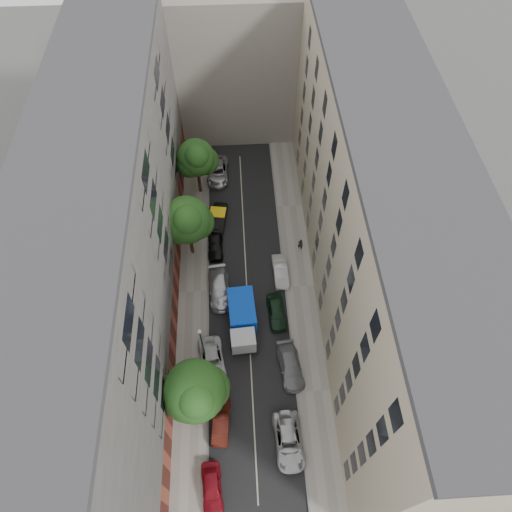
{
  "coord_description": "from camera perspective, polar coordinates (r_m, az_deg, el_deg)",
  "views": [
    {
      "loc": [
        -0.42,
        -24.08,
        40.73
      ],
      "look_at": [
        0.95,
        -0.0,
        6.0
      ],
      "focal_mm": 32.0,
      "sensor_mm": 36.0,
      "label": 1
    }
  ],
  "objects": [
    {
      "name": "lamp_post",
      "position": [
        40.63,
        -6.79,
        -10.63
      ],
      "size": [
        0.36,
        0.36,
        5.99
      ],
      "color": "#175032",
      "rests_on": "sidewalk_left"
    },
    {
      "name": "sidewalk_left",
      "position": [
        47.52,
        -7.81,
        -4.44
      ],
      "size": [
        3.0,
        44.0,
        0.15
      ],
      "primitive_type": "cube",
      "color": "gray",
      "rests_on": "ground"
    },
    {
      "name": "car_left_6",
      "position": [
        57.09,
        -4.79,
        10.53
      ],
      "size": [
        2.61,
        5.37,
        1.47
      ],
      "primitive_type": "imported",
      "rotation": [
        0.0,
        0.0,
        -0.03
      ],
      "color": "#B0B1B5",
      "rests_on": "ground"
    },
    {
      "name": "car_right_1",
      "position": [
        43.04,
        4.31,
        -13.6
      ],
      "size": [
        2.51,
        4.97,
        1.39
      ],
      "primitive_type": "imported",
      "rotation": [
        0.0,
        0.0,
        0.12
      ],
      "color": "slate",
      "rests_on": "ground"
    },
    {
      "name": "car_left_4",
      "position": [
        49.79,
        -5.1,
        1.39
      ],
      "size": [
        1.65,
        4.08,
        1.39
      ],
      "primitive_type": "imported",
      "rotation": [
        0.0,
        0.0,
        0.0
      ],
      "color": "black",
      "rests_on": "ground"
    },
    {
      "name": "building_endcap",
      "position": [
        60.98,
        -2.61,
        23.82
      ],
      "size": [
        18.0,
        12.0,
        18.0
      ],
      "primitive_type": "cube",
      "color": "gray",
      "rests_on": "ground"
    },
    {
      "name": "ground",
      "position": [
        47.31,
        -1.15,
        -4.2
      ],
      "size": [
        120.0,
        120.0,
        0.0
      ],
      "primitive_type": "plane",
      "color": "#4C4C49",
      "rests_on": "ground"
    },
    {
      "name": "sidewalk_right",
      "position": [
        47.62,
        5.49,
        -3.81
      ],
      "size": [
        3.0,
        44.0,
        0.15
      ],
      "primitive_type": "cube",
      "color": "gray",
      "rests_on": "ground"
    },
    {
      "name": "tree_near",
      "position": [
        38.05,
        -7.49,
        -16.55
      ],
      "size": [
        5.36,
        5.1,
        7.37
      ],
      "color": "#382619",
      "rests_on": "sidewalk_left"
    },
    {
      "name": "pedestrian",
      "position": [
        49.58,
        5.57,
        1.47
      ],
      "size": [
        0.67,
        0.55,
        1.56
      ],
      "primitive_type": "imported",
      "rotation": [
        0.0,
        0.0,
        2.77
      ],
      "color": "black",
      "rests_on": "sidewalk_right"
    },
    {
      "name": "car_right_3",
      "position": [
        47.75,
        3.07,
        -1.92
      ],
      "size": [
        1.59,
        4.14,
        1.35
      ],
      "primitive_type": "imported",
      "rotation": [
        0.0,
        0.0,
        0.04
      ],
      "color": "silver",
      "rests_on": "ground"
    },
    {
      "name": "tarp_truck",
      "position": [
        43.93,
        -1.72,
        -7.94
      ],
      "size": [
        2.72,
        6.2,
        2.81
      ],
      "rotation": [
        0.0,
        0.0,
        0.06
      ],
      "color": "black",
      "rests_on": "ground"
    },
    {
      "name": "car_left_0",
      "position": [
        40.57,
        -5.54,
        -26.91
      ],
      "size": [
        1.91,
        4.09,
        1.35
      ],
      "primitive_type": "imported",
      "rotation": [
        0.0,
        0.0,
        0.08
      ],
      "color": "maroon",
      "rests_on": "ground"
    },
    {
      "name": "building_left",
      "position": [
        40.44,
        -17.17,
        2.44
      ],
      "size": [
        8.0,
        44.0,
        20.0
      ],
      "primitive_type": "cube",
      "color": "#4C4A47",
      "rests_on": "ground"
    },
    {
      "name": "tree_mid",
      "position": [
        45.9,
        -8.54,
        4.27
      ],
      "size": [
        5.16,
        4.87,
        8.07
      ],
      "color": "#382619",
      "rests_on": "sidewalk_left"
    },
    {
      "name": "car_left_1",
      "position": [
        41.54,
        -4.38,
        -20.01
      ],
      "size": [
        1.76,
        4.1,
        1.31
      ],
      "primitive_type": "imported",
      "rotation": [
        0.0,
        0.0,
        -0.09
      ],
      "color": "#4B170F",
      "rests_on": "ground"
    },
    {
      "name": "car_right_2",
      "position": [
        45.28,
        2.58,
        -6.98
      ],
      "size": [
        1.96,
        4.28,
        1.42
      ],
      "primitive_type": "imported",
      "rotation": [
        0.0,
        0.0,
        0.07
      ],
      "color": "black",
      "rests_on": "ground"
    },
    {
      "name": "car_left_5",
      "position": [
        51.94,
        -4.72,
        4.65
      ],
      "size": [
        2.24,
        4.71,
        1.49
      ],
      "primitive_type": "imported",
      "rotation": [
        0.0,
        0.0,
        -0.15
      ],
      "color": "black",
      "rests_on": "ground"
    },
    {
      "name": "tree_far",
      "position": [
        52.1,
        -7.4,
        11.89
      ],
      "size": [
        4.69,
        4.31,
        7.67
      ],
      "color": "#382619",
      "rests_on": "sidewalk_left"
    },
    {
      "name": "car_left_2",
      "position": [
        43.36,
        -5.49,
        -12.86
      ],
      "size": [
        2.82,
        4.99,
        1.32
      ],
      "primitive_type": "imported",
      "rotation": [
        0.0,
        0.0,
        0.14
      ],
      "color": "silver",
      "rests_on": "ground"
    },
    {
      "name": "car_left_3",
      "position": [
        46.62,
        -4.6,
        -4.1
      ],
      "size": [
        2.54,
        5.35,
        1.5
      ],
      "primitive_type": "imported",
      "rotation": [
        0.0,
        0.0,
        0.09
      ],
      "color": "silver",
      "rests_on": "ground"
    },
    {
      "name": "road_surface",
      "position": [
        47.3,
        -1.15,
        -4.19
      ],
      "size": [
        8.0,
        44.0,
        0.02
      ],
      "primitive_type": "cube",
      "color": "black",
      "rests_on": "ground"
    },
    {
      "name": "building_right",
      "position": [
        40.67,
        14.32,
        3.88
      ],
      "size": [
        8.0,
        44.0,
        20.0
      ],
      "primitive_type": "cube",
      "color": "tan",
      "rests_on": "ground"
    },
    {
      "name": "car_right_0",
      "position": [
        41.11,
        4.09,
        -22.07
      ],
      "size": [
        2.6,
        5.18,
        1.41
      ],
      "primitive_type": "imported",
      "rotation": [
        0.0,
        0.0,
        0.05
      ],
      "color": "#B5B6BA",
      "rests_on": "ground"
    }
  ]
}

